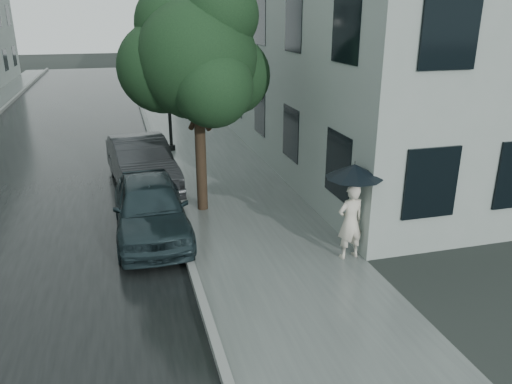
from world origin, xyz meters
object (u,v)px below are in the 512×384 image
object	(u,v)px
street_tree	(196,57)
car_far	(142,163)
car_near	(150,207)
pedestrian	(350,222)
lamp_post	(163,78)

from	to	relation	value
street_tree	car_far	distance (m)	4.04
car_near	pedestrian	bearing A→B (deg)	-30.27
pedestrian	car_far	world-z (taller)	pedestrian
lamp_post	car_far	distance (m)	4.47
street_tree	lamp_post	size ratio (longest dim) A/B	1.23
pedestrian	car_near	bearing A→B (deg)	-38.01
pedestrian	lamp_post	xyz separation A→B (m)	(-2.79, 9.64, 1.85)
pedestrian	street_tree	size ratio (longest dim) A/B	0.28
street_tree	car_far	bearing A→B (deg)	123.46
pedestrian	car_near	xyz separation A→B (m)	(-3.90, 2.24, -0.12)
pedestrian	street_tree	world-z (taller)	street_tree
street_tree	car_far	size ratio (longest dim) A/B	1.31
lamp_post	car_near	world-z (taller)	lamp_post
lamp_post	car_near	xyz separation A→B (m)	(-1.11, -7.40, -1.98)
car_near	car_far	world-z (taller)	car_far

